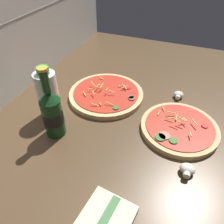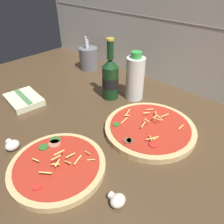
# 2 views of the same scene
# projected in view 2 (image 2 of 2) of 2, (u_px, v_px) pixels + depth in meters

# --- Properties ---
(counter_slab) EXTENTS (1.60, 0.90, 0.03)m
(counter_slab) POSITION_uv_depth(u_px,v_px,m) (95.00, 130.00, 0.76)
(counter_slab) COLOR #4C3823
(counter_slab) RESTS_ON ground
(tile_backsplash) EXTENTS (1.60, 0.01, 0.60)m
(tile_backsplash) POSITION_uv_depth(u_px,v_px,m) (175.00, 21.00, 0.87)
(tile_backsplash) COLOR silver
(tile_backsplash) RESTS_ON ground
(pizza_near) EXTENTS (0.26, 0.26, 0.05)m
(pizza_near) POSITION_uv_depth(u_px,v_px,m) (58.00, 166.00, 0.59)
(pizza_near) COLOR tan
(pizza_near) RESTS_ON counter_slab
(pizza_far) EXTENTS (0.30, 0.30, 0.05)m
(pizza_far) POSITION_uv_depth(u_px,v_px,m) (150.00, 128.00, 0.72)
(pizza_far) COLOR tan
(pizza_far) RESTS_ON counter_slab
(beer_bottle) EXTENTS (0.07, 0.07, 0.24)m
(beer_bottle) POSITION_uv_depth(u_px,v_px,m) (110.00, 78.00, 0.87)
(beer_bottle) COLOR #143819
(beer_bottle) RESTS_ON counter_slab
(oil_bottle) EXTENTS (0.07, 0.07, 0.19)m
(oil_bottle) POSITION_uv_depth(u_px,v_px,m) (135.00, 78.00, 0.87)
(oil_bottle) COLOR silver
(oil_bottle) RESTS_ON counter_slab
(mushroom_left) EXTENTS (0.04, 0.04, 0.03)m
(mushroom_left) POSITION_uv_depth(u_px,v_px,m) (12.00, 145.00, 0.65)
(mushroom_left) COLOR white
(mushroom_left) RESTS_ON counter_slab
(mushroom_right) EXTENTS (0.04, 0.04, 0.03)m
(mushroom_right) POSITION_uv_depth(u_px,v_px,m) (117.00, 200.00, 0.50)
(mushroom_right) COLOR white
(mushroom_right) RESTS_ON counter_slab
(utensil_crock) EXTENTS (0.10, 0.10, 0.17)m
(utensil_crock) POSITION_uv_depth(u_px,v_px,m) (89.00, 58.00, 1.14)
(utensil_crock) COLOR slate
(utensil_crock) RESTS_ON counter_slab
(dish_towel) EXTENTS (0.17, 0.13, 0.03)m
(dish_towel) POSITION_uv_depth(u_px,v_px,m) (24.00, 99.00, 0.88)
(dish_towel) COLOR beige
(dish_towel) RESTS_ON counter_slab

